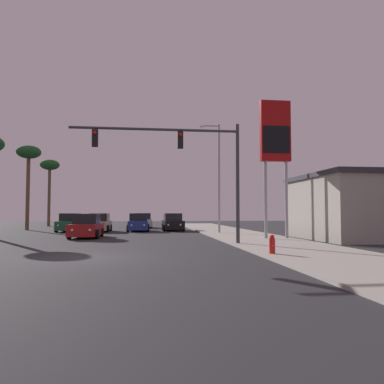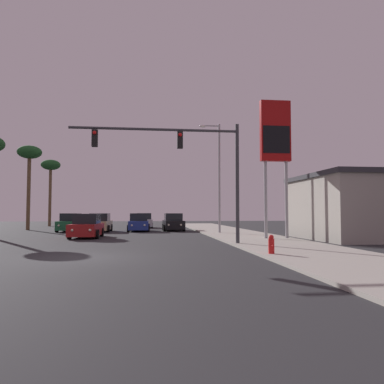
# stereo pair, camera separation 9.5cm
# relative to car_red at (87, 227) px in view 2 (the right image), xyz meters

# --- Properties ---
(ground_plane) EXTENTS (120.00, 120.00, 0.00)m
(ground_plane) POSITION_rel_car_red_xyz_m (1.77, -11.72, -0.76)
(ground_plane) COLOR #28282B
(sidewalk_right) EXTENTS (5.00, 60.00, 0.12)m
(sidewalk_right) POSITION_rel_car_red_xyz_m (11.27, -1.72, -0.70)
(sidewalk_right) COLOR #9E998E
(sidewalk_right) RESTS_ON ground
(building_gas_station) EXTENTS (10.30, 8.30, 4.30)m
(building_gas_station) POSITION_rel_car_red_xyz_m (19.77, -3.58, 1.40)
(building_gas_station) COLOR gray
(building_gas_station) RESTS_ON ground
(car_red) EXTENTS (2.04, 4.34, 1.68)m
(car_red) POSITION_rel_car_red_xyz_m (0.00, 0.00, 0.00)
(car_red) COLOR maroon
(car_red) RESTS_ON ground
(car_silver) EXTENTS (2.04, 4.34, 1.68)m
(car_silver) POSITION_rel_car_red_xyz_m (3.79, 16.42, 0.00)
(car_silver) COLOR #B7B7BC
(car_silver) RESTS_ON ground
(car_tan) EXTENTS (2.04, 4.34, 1.68)m
(car_tan) POSITION_rel_car_red_xyz_m (-0.12, 8.13, 0.00)
(car_tan) COLOR tan
(car_tan) RESTS_ON ground
(car_blue) EXTENTS (2.04, 4.31, 1.68)m
(car_blue) POSITION_rel_car_red_xyz_m (3.42, 8.71, 0.00)
(car_blue) COLOR navy
(car_blue) RESTS_ON ground
(car_black) EXTENTS (2.04, 4.34, 1.68)m
(car_black) POSITION_rel_car_red_xyz_m (6.71, 9.21, 0.00)
(car_black) COLOR black
(car_black) RESTS_ON ground
(car_green) EXTENTS (2.04, 4.31, 1.68)m
(car_green) POSITION_rel_car_red_xyz_m (-2.88, 8.85, 0.00)
(car_green) COLOR #195933
(car_green) RESTS_ON ground
(traffic_light_mast) EXTENTS (9.09, 0.36, 6.50)m
(traffic_light_mast) POSITION_rel_car_red_xyz_m (6.41, -7.11, 4.05)
(traffic_light_mast) COLOR #38383D
(traffic_light_mast) RESTS_ON sidewalk_right
(street_lamp) EXTENTS (1.74, 0.24, 9.00)m
(street_lamp) POSITION_rel_car_red_xyz_m (10.00, 3.37, 4.36)
(street_lamp) COLOR #99999E
(street_lamp) RESTS_ON sidewalk_right
(gas_station_sign) EXTENTS (2.00, 0.42, 9.00)m
(gas_station_sign) POSITION_rel_car_red_xyz_m (12.55, -3.53, 5.86)
(gas_station_sign) COLOR #99999E
(gas_station_sign) RESTS_ON sidewalk_right
(fire_hydrant) EXTENTS (0.24, 0.34, 0.76)m
(fire_hydrant) POSITION_rel_car_red_xyz_m (9.25, -12.27, -0.27)
(fire_hydrant) COLOR red
(fire_hydrant) RESTS_ON sidewalk_right
(palm_tree_far) EXTENTS (2.40, 2.40, 8.49)m
(palm_tree_far) POSITION_rel_car_red_xyz_m (-8.14, 22.28, 6.61)
(palm_tree_far) COLOR brown
(palm_tree_far) RESTS_ON ground
(palm_tree_mid) EXTENTS (2.40, 2.40, 8.54)m
(palm_tree_mid) POSITION_rel_car_red_xyz_m (-7.71, 12.28, 6.65)
(palm_tree_mid) COLOR brown
(palm_tree_mid) RESTS_ON ground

